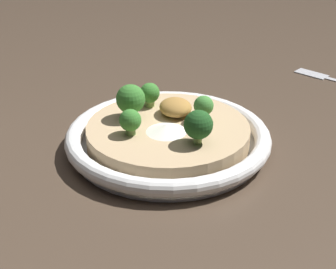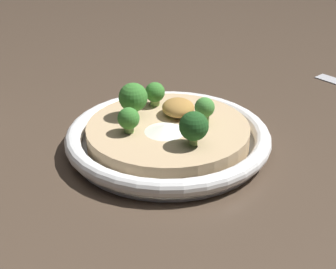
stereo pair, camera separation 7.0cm
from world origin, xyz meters
name	(u,v)px [view 2 (the right image)]	position (x,y,z in m)	size (l,w,h in m)	color
ground_plane	(168,149)	(0.00, 0.00, 0.00)	(6.00, 6.00, 0.00)	#47382B
risotto_bowl	(168,137)	(0.00, 0.00, 0.02)	(0.28, 0.28, 0.04)	white
cheese_sprinkle	(165,128)	(-0.02, 0.01, 0.04)	(0.05, 0.05, 0.01)	white
crispy_onion_garnish	(178,108)	(0.03, -0.02, 0.05)	(0.05, 0.04, 0.02)	#A37538
broccoli_front_left	(205,110)	(0.00, -0.05, 0.06)	(0.03, 0.03, 0.04)	#668E47
broccoli_back_left	(129,119)	(-0.01, 0.05, 0.05)	(0.03, 0.03, 0.03)	#668E47
broccoli_back	(133,98)	(0.04, 0.04, 0.06)	(0.04, 0.04, 0.05)	#759E4C
broccoli_back_right	(155,93)	(0.07, 0.01, 0.05)	(0.03, 0.03, 0.03)	#84A856
broccoli_left	(194,127)	(-0.06, -0.02, 0.06)	(0.04, 0.04, 0.04)	#84A856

